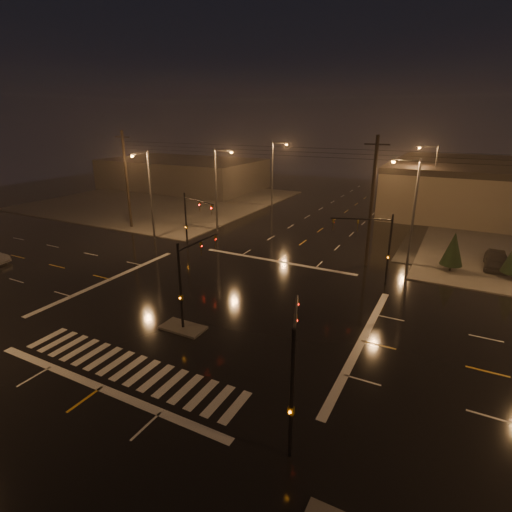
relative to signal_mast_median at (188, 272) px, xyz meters
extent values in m
plane|color=black|center=(0.00, 3.07, -3.75)|extent=(140.00, 140.00, 0.00)
cube|color=#494641|center=(-30.00, 33.07, -3.69)|extent=(36.00, 36.00, 0.12)
cube|color=#494641|center=(0.00, -0.93, -3.68)|extent=(3.00, 1.60, 0.15)
cube|color=beige|center=(0.00, -5.93, -3.75)|extent=(15.00, 2.60, 0.01)
cube|color=beige|center=(0.00, -7.93, -3.75)|extent=(16.00, 0.50, 0.01)
cube|color=beige|center=(0.00, 14.07, -3.75)|extent=(16.00, 0.50, 0.01)
cube|color=#44403C|center=(-35.00, 45.07, -0.95)|extent=(30.00, 18.00, 5.60)
cylinder|color=black|center=(0.00, -0.93, -0.75)|extent=(0.18, 0.18, 6.00)
cylinder|color=black|center=(0.00, 1.32, 1.75)|extent=(0.12, 4.50, 0.12)
imported|color=#594707|center=(0.00, 3.35, 1.70)|extent=(0.16, 0.20, 1.00)
cube|color=#594707|center=(0.00, -0.93, -1.45)|extent=(0.25, 0.18, 0.35)
cylinder|color=black|center=(10.50, 13.57, -0.75)|extent=(0.18, 0.18, 6.00)
cylinder|color=black|center=(8.15, 12.72, 1.75)|extent=(4.74, 1.82, 0.12)
imported|color=#594707|center=(6.04, 11.95, 1.70)|extent=(0.24, 0.22, 1.00)
cube|color=#594707|center=(10.50, 13.57, -1.45)|extent=(0.25, 0.18, 0.35)
cylinder|color=black|center=(-10.50, 13.57, -0.75)|extent=(0.18, 0.18, 6.00)
cylinder|color=black|center=(-8.15, 12.72, 1.75)|extent=(4.74, 1.82, 0.12)
imported|color=#594707|center=(-6.04, 11.95, 1.70)|extent=(0.24, 0.22, 1.00)
cube|color=#594707|center=(-10.50, 13.57, -1.45)|extent=(0.25, 0.18, 0.35)
cylinder|color=black|center=(10.50, -7.43, -0.75)|extent=(0.18, 0.18, 6.00)
cylinder|color=black|center=(9.82, -5.55, 1.75)|extent=(1.48, 3.80, 0.12)
imported|color=#594707|center=(9.20, -3.86, 1.70)|extent=(0.22, 0.24, 1.00)
cube|color=#594707|center=(10.50, -7.43, -1.45)|extent=(0.25, 0.18, 0.35)
cylinder|color=#38383A|center=(-11.50, 21.07, 1.25)|extent=(0.24, 0.24, 10.00)
cylinder|color=#38383A|center=(-10.30, 21.07, 6.05)|extent=(2.40, 0.14, 0.14)
cube|color=#38383A|center=(-9.20, 21.07, 6.00)|extent=(0.70, 0.30, 0.18)
sphere|color=orange|center=(-9.20, 21.07, 5.87)|extent=(0.32, 0.32, 0.32)
cylinder|color=#38383A|center=(-11.50, 37.07, 1.25)|extent=(0.24, 0.24, 10.00)
cylinder|color=#38383A|center=(-10.30, 37.07, 6.05)|extent=(2.40, 0.14, 0.14)
cube|color=#38383A|center=(-9.20, 37.07, 6.00)|extent=(0.70, 0.30, 0.18)
sphere|color=orange|center=(-9.20, 37.07, 5.87)|extent=(0.32, 0.32, 0.32)
cylinder|color=#38383A|center=(11.50, 19.07, 1.25)|extent=(0.24, 0.24, 10.00)
cylinder|color=#38383A|center=(10.30, 19.07, 6.05)|extent=(2.40, 0.14, 0.14)
cube|color=#38383A|center=(9.20, 19.07, 6.00)|extent=(0.70, 0.30, 0.18)
sphere|color=orange|center=(9.20, 19.07, 5.87)|extent=(0.32, 0.32, 0.32)
cylinder|color=#38383A|center=(11.50, 39.07, 1.25)|extent=(0.24, 0.24, 10.00)
cylinder|color=#38383A|center=(10.30, 39.07, 6.05)|extent=(2.40, 0.14, 0.14)
cube|color=#38383A|center=(9.20, 39.07, 6.00)|extent=(0.70, 0.30, 0.18)
sphere|color=orange|center=(9.20, 39.07, 5.87)|extent=(0.32, 0.32, 0.32)
cylinder|color=#38383A|center=(-16.00, 14.57, 1.25)|extent=(0.24, 0.24, 10.00)
cylinder|color=#38383A|center=(-16.00, 13.37, 6.05)|extent=(0.14, 2.40, 0.14)
cube|color=#38383A|center=(-16.00, 12.27, 6.00)|extent=(0.30, 0.70, 0.18)
sphere|color=orange|center=(-16.00, 12.27, 5.87)|extent=(0.32, 0.32, 0.32)
cylinder|color=black|center=(-22.00, 17.07, 2.25)|extent=(0.32, 0.32, 12.00)
cube|color=black|center=(-22.00, 17.07, 7.45)|extent=(2.20, 0.12, 0.12)
cylinder|color=black|center=(8.00, 17.07, 2.25)|extent=(0.32, 0.32, 12.00)
cube|color=black|center=(8.00, 17.07, 7.45)|extent=(2.20, 0.12, 0.12)
cylinder|color=black|center=(15.24, 18.87, -3.40)|extent=(0.18, 0.18, 0.70)
cone|color=black|center=(15.24, 18.87, -1.53)|extent=(1.95, 1.95, 3.05)
imported|color=black|center=(18.96, 21.77, -2.91)|extent=(2.07, 4.99, 1.69)
camera|label=1|loc=(15.30, -19.64, 9.63)|focal=28.00mm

